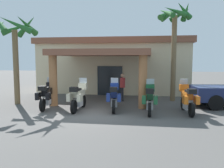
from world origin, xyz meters
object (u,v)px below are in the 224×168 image
Objects in this scene: motorcycle_black at (47,95)px; motorcycle_green at (150,99)px; pedestrian at (122,85)px; palm_tree_roadside at (15,36)px; palm_tree_near_portico at (175,27)px; motel_building at (115,65)px; motorcycle_blue at (114,97)px; motorcycle_orange at (188,99)px; motorcycle_cream at (78,97)px.

motorcycle_black is 5.40m from motorcycle_green.
palm_tree_roadside is at bearing -169.76° from pedestrian.
palm_tree_near_portico is (9.12, 2.31, 0.65)m from palm_tree_roadside.
motel_building is 8.46m from palm_tree_roadside.
motorcycle_blue is 0.42× the size of palm_tree_roadside.
motorcycle_black is at bearing 84.21° from motorcycle_orange.
motorcycle_black is 1.00× the size of motorcycle_cream.
motorcycle_blue is 3.59m from motorcycle_orange.
palm_tree_near_portico reaches higher than motel_building.
pedestrian reaches higher than motorcycle_cream.
motel_building is 6.99× the size of pedestrian.
motorcycle_orange is (3.59, -0.21, 0.00)m from motorcycle_blue.
palm_tree_near_portico reaches higher than motorcycle_blue.
motel_building reaches higher than motorcycle_green.
motel_building reaches higher than pedestrian.
motorcycle_blue is 6.72m from palm_tree_roadside.
motorcycle_cream is at bearing -145.30° from palm_tree_near_portico.
motorcycle_green is at bearing -70.25° from motel_building.
motorcycle_blue is (3.59, 0.02, 0.00)m from motorcycle_black.
motel_building is at bearing 20.52° from motorcycle_green.
palm_tree_near_portico reaches higher than motorcycle_black.
motel_building is at bearing 1.12° from motorcycle_blue.
motorcycle_orange is at bearing -97.86° from motorcycle_black.
palm_tree_roadside is (-2.23, 0.99, 3.23)m from motorcycle_black.
motorcycle_orange is 1.30× the size of pedestrian.
motorcycle_black is at bearing 87.87° from motorcycle_green.
motorcycle_black is 1.29× the size of pedestrian.
motorcycle_cream is 0.37× the size of palm_tree_near_portico.
motorcycle_orange is 10.01m from palm_tree_roadside.
motorcycle_black is 4.70m from pedestrian.
motorcycle_orange is 0.42× the size of palm_tree_roadside.
motorcycle_blue is (1.79, 0.25, 0.00)m from motorcycle_cream.
motel_building reaches higher than motorcycle_cream.
motorcycle_cream and motorcycle_orange have the same top height.
motel_building is 5.40× the size of motorcycle_green.
motorcycle_black is 1.00× the size of motorcycle_orange.
motorcycle_black is 3.59m from motorcycle_blue.
motorcycle_black is 8.57m from palm_tree_near_portico.
pedestrian is at bearing -76.26° from motel_building.
motorcycle_orange is (1.79, 0.20, 0.00)m from motorcycle_green.
palm_tree_roadside reaches higher than motorcycle_blue.
pedestrian is at bearing -170.90° from palm_tree_near_portico.
motorcycle_green is (1.79, -0.41, 0.00)m from motorcycle_blue.
motorcycle_orange is (5.38, 0.04, 0.00)m from motorcycle_cream.
motorcycle_cream is 7.32m from palm_tree_near_portico.
motel_building is at bearing 53.42° from palm_tree_roadside.
palm_tree_near_portico is at bearing -50.75° from motorcycle_blue.
motel_building is at bearing 134.15° from palm_tree_near_portico.
motorcycle_green is at bearing 92.08° from motorcycle_orange.
motel_building is 5.07m from pedestrian.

